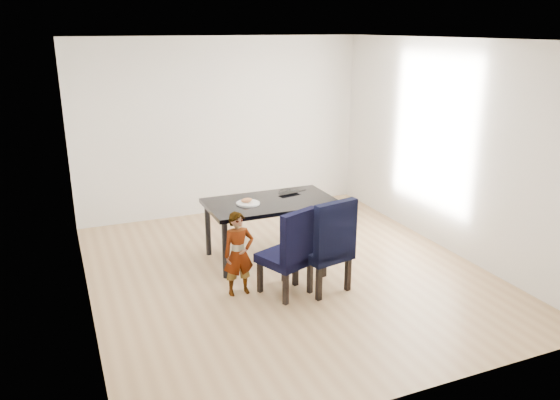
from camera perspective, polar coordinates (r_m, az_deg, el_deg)
name	(u,v)px	position (r m, az deg, el deg)	size (l,w,h in m)	color
floor	(286,272)	(6.65, 0.67, -7.52)	(4.50, 5.00, 0.01)	tan
ceiling	(287,38)	(6.02, 0.77, 16.52)	(4.50, 5.00, 0.01)	white
wall_back	(222,127)	(8.50, -6.09, 7.58)	(4.50, 0.01, 2.70)	white
wall_front	(424,238)	(4.13, 14.77, -3.91)	(4.50, 0.01, 2.70)	silver
wall_left	(76,184)	(5.71, -20.52, 1.55)	(0.01, 5.00, 2.70)	white
wall_right	(447,147)	(7.37, 17.09, 5.34)	(0.01, 5.00, 2.70)	white
dining_table	(271,229)	(6.93, -0.96, -3.05)	(1.60, 0.90, 0.75)	black
chair_left	(285,251)	(5.96, 0.53, -5.31)	(0.48, 0.50, 1.00)	black
chair_right	(322,243)	(6.06, 4.42, -4.53)	(0.52, 0.54, 1.08)	black
child	(239,254)	(5.96, -4.34, -5.62)	(0.34, 0.23, 0.94)	#FF4F15
plate	(248,203)	(6.70, -3.37, -0.35)	(0.29, 0.29, 0.02)	silver
sandwich	(247,200)	(6.69, -3.51, -0.03)	(0.14, 0.07, 0.06)	#B26D3F
laptop	(288,192)	(7.12, 0.80, 0.82)	(0.29, 0.19, 0.02)	black
cable_tangle	(289,193)	(7.11, 0.98, 0.73)	(0.13, 0.13, 0.01)	black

